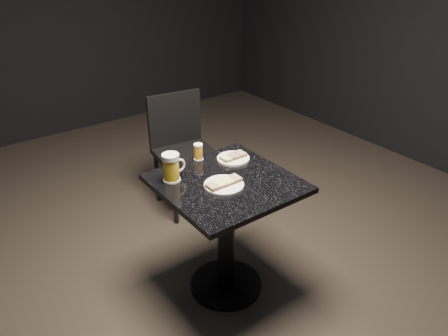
{
  "coord_description": "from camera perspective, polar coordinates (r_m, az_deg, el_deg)",
  "views": [
    {
      "loc": [
        -1.23,
        -1.65,
        1.92
      ],
      "look_at": [
        0.0,
        0.02,
        0.82
      ],
      "focal_mm": 35.0,
      "sensor_mm": 36.0,
      "label": 1
    }
  ],
  "objects": [
    {
      "name": "table",
      "position": [
        2.49,
        0.27,
        -6.53
      ],
      "size": [
        0.7,
        0.7,
        0.75
      ],
      "color": "black",
      "rests_on": "floor"
    },
    {
      "name": "canapes_on_plate_large",
      "position": [
        2.3,
        -0.0,
        -1.9
      ],
      "size": [
        0.2,
        0.07,
        0.02
      ],
      "color": "#4C3521",
      "rests_on": "plate_large"
    },
    {
      "name": "chair",
      "position": [
        3.37,
        -5.49,
        2.98
      ],
      "size": [
        0.48,
        0.48,
        0.88
      ],
      "color": "black",
      "rests_on": "floor"
    },
    {
      "name": "plate_large",
      "position": [
        2.31,
        -0.0,
        -2.25
      ],
      "size": [
        0.21,
        0.21,
        0.01
      ],
      "primitive_type": "cylinder",
      "color": "white",
      "rests_on": "table"
    },
    {
      "name": "beer_tumbler",
      "position": [
        2.57,
        -3.37,
        2.12
      ],
      "size": [
        0.06,
        0.06,
        0.1
      ],
      "color": "silver",
      "rests_on": "table"
    },
    {
      "name": "floor",
      "position": [
        2.81,
        0.25,
        -15.09
      ],
      "size": [
        6.0,
        6.0,
        0.0
      ],
      "primitive_type": "plane",
      "color": "black",
      "rests_on": "ground"
    },
    {
      "name": "plate_small",
      "position": [
        2.58,
        1.21,
        1.24
      ],
      "size": [
        0.19,
        0.19,
        0.01
      ],
      "primitive_type": "cylinder",
      "color": "white",
      "rests_on": "table"
    },
    {
      "name": "beer_mug",
      "position": [
        2.35,
        -6.87,
        0.08
      ],
      "size": [
        0.14,
        0.1,
        0.16
      ],
      "color": "silver",
      "rests_on": "table"
    },
    {
      "name": "canapes_on_plate_small",
      "position": [
        2.58,
        1.22,
        1.56
      ],
      "size": [
        0.16,
        0.07,
        0.02
      ],
      "color": "#4C3521",
      "rests_on": "plate_small"
    }
  ]
}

